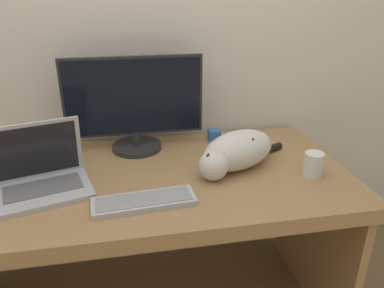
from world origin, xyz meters
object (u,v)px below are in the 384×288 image
monitor (134,105)px  external_keyboard (144,201)px  laptop (41,178)px  cat (236,151)px  coffee_mug (313,165)px

monitor → external_keyboard: bearing=-90.0°
laptop → external_keyboard: laptop is taller
cat → coffee_mug: 0.30m
monitor → cat: (0.39, -0.27, -0.13)m
laptop → coffee_mug: size_ratio=3.85×
monitor → coffee_mug: (0.67, -0.39, -0.16)m
laptop → coffee_mug: (1.03, -0.08, -0.00)m
coffee_mug → monitor: bearing=149.6°
external_keyboard → monitor: bearing=85.5°
monitor → laptop: (-0.36, -0.31, -0.16)m
external_keyboard → coffee_mug: size_ratio=3.72×
monitor → cat: size_ratio=1.38×
external_keyboard → cat: size_ratio=0.83×
laptop → external_keyboard: bearing=-39.7°
monitor → coffee_mug: 0.79m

